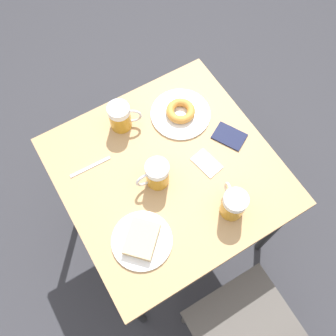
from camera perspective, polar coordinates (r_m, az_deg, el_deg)
The scene contains 10 objects.
ground_plane at distance 2.17m, azimuth 0.00°, elevation -8.68°, with size 8.00×8.00×0.00m, color #333338.
table at distance 1.53m, azimuth 0.00°, elevation -1.51°, with size 0.81×0.81×0.76m.
plate_with_cake at distance 1.35m, azimuth -4.03°, elevation -10.86°, with size 0.22×0.22×0.04m.
plate_with_donut at distance 1.57m, azimuth 1.92°, elevation 8.43°, with size 0.25×0.25×0.04m.
beer_mug_left at distance 1.51m, azimuth -7.23°, elevation 7.78°, with size 0.12×0.09×0.12m.
beer_mug_center at distance 1.38m, azimuth -1.73°, elevation -0.95°, with size 0.13×0.09×0.12m.
beer_mug_right at distance 1.36m, azimuth 9.94°, elevation -5.42°, with size 0.09×0.13×0.12m.
napkin_folded at distance 1.48m, azimuth 5.91°, elevation 0.74°, with size 0.09×0.13×0.00m.
fork at distance 1.49m, azimuth -11.75°, elevation 0.17°, with size 0.17×0.02×0.00m.
passport_near_edge at distance 1.55m, azimuth 9.23°, elevation 4.94°, with size 0.14×0.15×0.01m.
Camera 1 is at (0.31, 0.52, 2.08)m, focal length 40.00 mm.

